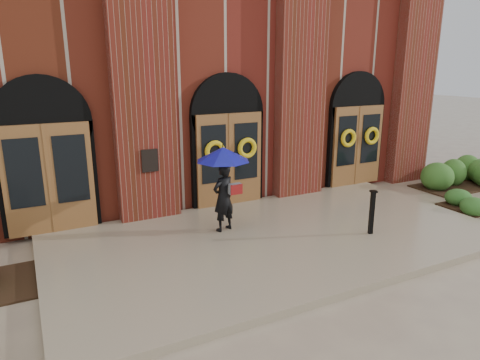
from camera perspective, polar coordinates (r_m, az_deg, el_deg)
ground at (r=9.77m, az=5.64°, el=-8.41°), size 90.00×90.00×0.00m
landing at (r=9.85m, az=5.18°, el=-7.71°), size 10.00×5.30×0.15m
church_building at (r=17.01m, az=-10.65°, el=13.58°), size 16.20×12.53×7.00m
man_with_umbrella at (r=9.65m, az=-2.24°, el=0.95°), size 1.54×1.54×1.97m
metal_post at (r=10.13m, az=17.18°, el=-4.00°), size 0.17×0.17×1.02m
hedge_wall_right at (r=16.00m, az=27.86°, el=0.83°), size 3.28×1.31×0.84m
hedge_front_right at (r=13.65m, az=28.52°, el=-2.33°), size 1.27×1.09×0.45m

